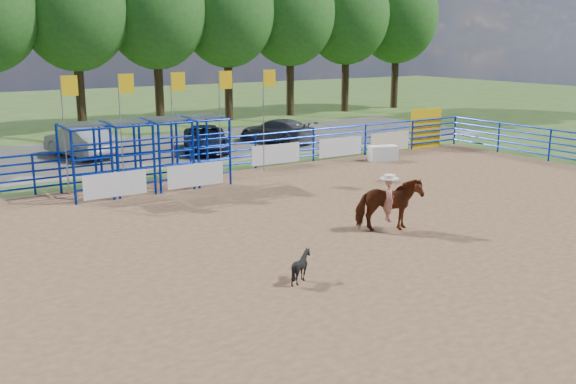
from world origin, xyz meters
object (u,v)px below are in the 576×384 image
at_px(announcer_table, 383,153).
at_px(car_c, 205,139).
at_px(car_d, 277,131).
at_px(horse_and_rider, 389,202).
at_px(calf, 301,266).
at_px(car_b, 79,142).

bearing_deg(announcer_table, car_c, 130.90).
xyz_separation_m(announcer_table, car_d, (-1.29, 7.16, 0.28)).
relative_size(horse_and_rider, car_c, 0.50).
distance_m(announcer_table, calf, 15.52).
bearing_deg(car_d, announcer_table, 80.70).
distance_m(car_c, car_d, 4.48).
bearing_deg(announcer_table, horse_and_rider, -129.95).
distance_m(announcer_table, car_b, 14.15).
height_order(horse_and_rider, car_c, horse_and_rider).
xyz_separation_m(car_c, car_d, (4.44, 0.54, 0.01)).
height_order(announcer_table, car_b, car_b).
xyz_separation_m(announcer_table, horse_and_rider, (-7.12, -8.50, 0.51)).
height_order(car_b, car_d, car_b).
xyz_separation_m(car_b, car_c, (5.61, -1.83, -0.10)).
bearing_deg(car_c, horse_and_rider, -72.53).
xyz_separation_m(horse_and_rider, car_c, (1.38, 15.12, -0.23)).
bearing_deg(car_c, announcer_table, -26.39).
height_order(announcer_table, horse_and_rider, horse_and_rider).
bearing_deg(announcer_table, calf, -137.49).
bearing_deg(horse_and_rider, announcer_table, 50.05).
bearing_deg(car_d, horse_and_rider, 50.07).
xyz_separation_m(announcer_table, calf, (-11.44, -10.49, 0.02)).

